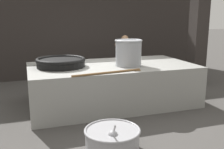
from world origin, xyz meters
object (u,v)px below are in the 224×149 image
(giant_wok_near, at_px, (61,62))
(cook, at_px, (124,59))
(stock_pot, at_px, (128,52))
(prep_bowl_vegetables, at_px, (112,139))

(giant_wok_near, distance_m, cook, 2.43)
(stock_pot, distance_m, prep_bowl_vegetables, 2.38)
(stock_pot, bearing_deg, cook, 71.65)
(giant_wok_near, height_order, prep_bowl_vegetables, giant_wok_near)
(giant_wok_near, bearing_deg, prep_bowl_vegetables, -78.94)
(giant_wok_near, relative_size, prep_bowl_vegetables, 0.99)
(giant_wok_near, relative_size, stock_pot, 1.76)
(giant_wok_near, height_order, cook, cook)
(giant_wok_near, distance_m, prep_bowl_vegetables, 2.42)
(giant_wok_near, height_order, stock_pot, stock_pot)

